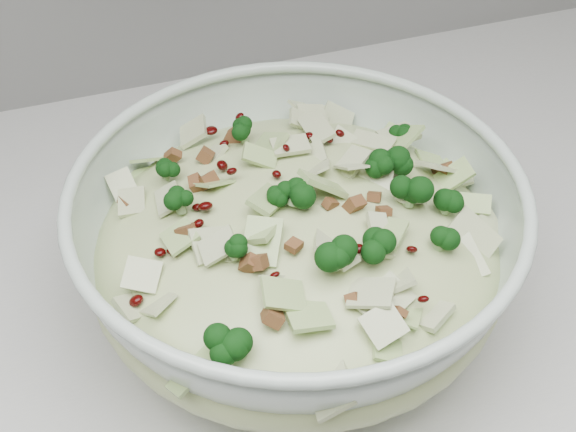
{
  "coord_description": "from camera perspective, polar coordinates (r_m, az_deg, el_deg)",
  "views": [
    {
      "loc": [
        -0.12,
        1.23,
        1.39
      ],
      "look_at": [
        0.02,
        1.63,
        0.99
      ],
      "focal_mm": 50.0,
      "sensor_mm": 36.0,
      "label": 1
    }
  ],
  "objects": [
    {
      "name": "mixing_bowl",
      "position": [
        0.59,
        0.62,
        -2.48
      ],
      "size": [
        0.41,
        0.41,
        0.13
      ],
      "rotation": [
        0.0,
        0.0,
        -0.33
      ],
      "color": "#B6C8BB",
      "rests_on": "counter"
    },
    {
      "name": "salad",
      "position": [
        0.58,
        0.63,
        -1.01
      ],
      "size": [
        0.32,
        0.32,
        0.13
      ],
      "rotation": [
        0.0,
        0.0,
        -0.06
      ],
      "color": "#C3D18F",
      "rests_on": "mixing_bowl"
    }
  ]
}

